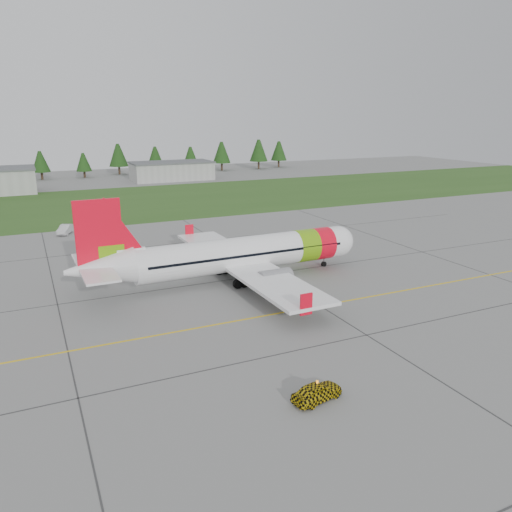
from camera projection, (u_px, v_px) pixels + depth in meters
name	position (u px, v px, depth m)	size (l,w,h in m)	color
ground	(268.00, 357.00, 41.32)	(320.00, 320.00, 0.00)	gray
aircraft	(239.00, 254.00, 59.95)	(36.28, 33.30, 10.99)	white
follow_me_car	(318.00, 375.00, 34.50)	(1.58, 1.34, 3.92)	#DFBE0C
service_van	(64.00, 220.00, 83.58)	(1.62, 1.53, 4.65)	silver
grass_strip	(108.00, 204.00, 112.88)	(320.00, 50.00, 0.03)	#30561E
taxi_guideline	(232.00, 322.00, 48.30)	(120.00, 0.25, 0.02)	gold
hangar_east	(172.00, 171.00, 153.73)	(24.00, 12.00, 5.20)	#A8A8A3
treeline	(79.00, 161.00, 160.40)	(160.00, 8.00, 10.00)	#1C3F14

